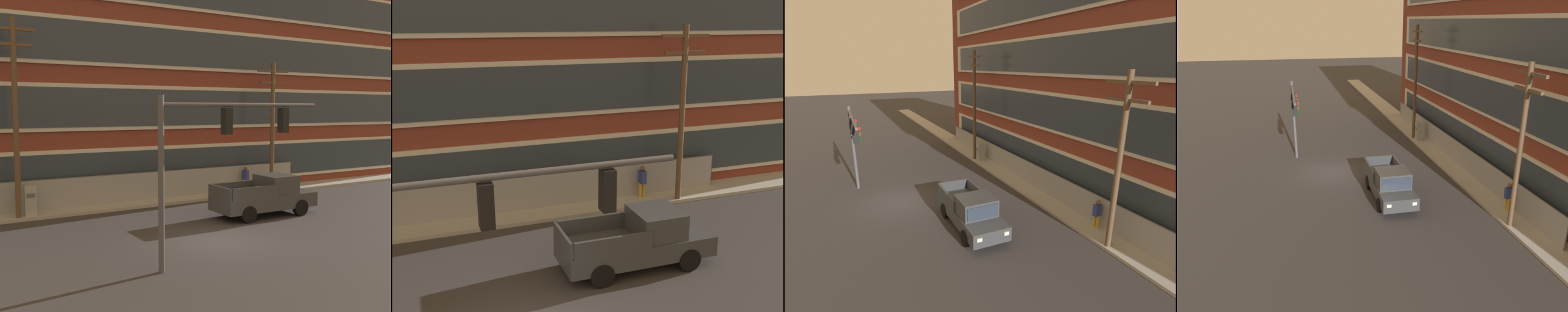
# 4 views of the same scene
# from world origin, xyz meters

# --- Properties ---
(sidewalk_building_side) EXTENTS (80.00, 1.93, 0.16)m
(sidewalk_building_side) POSITION_xyz_m (0.00, 8.48, 0.08)
(sidewalk_building_side) COLOR #9E9B93
(sidewalk_building_side) RESTS_ON ground
(brick_mill_building) EXTENTS (41.90, 11.91, 17.56)m
(brick_mill_building) POSITION_xyz_m (5.48, 15.10, 8.79)
(brick_mill_building) COLOR brown
(brick_mill_building) RESTS_ON ground
(chain_link_fence) EXTENTS (25.03, 0.06, 1.74)m
(chain_link_fence) POSITION_xyz_m (-0.79, 8.83, 0.89)
(chain_link_fence) COLOR gray
(chain_link_fence) RESTS_ON ground
(traffic_signal_mast) EXTENTS (6.57, 0.43, 5.67)m
(traffic_signal_mast) POSITION_xyz_m (-1.54, -2.14, 4.09)
(traffic_signal_mast) COLOR #4C4C51
(traffic_signal_mast) RESTS_ON ground
(pickup_truck_dark_grey) EXTENTS (5.34, 2.08, 1.98)m
(pickup_truck_dark_grey) POSITION_xyz_m (4.71, 2.80, 0.94)
(pickup_truck_dark_grey) COLOR #383A3D
(pickup_truck_dark_grey) RESTS_ON ground
(utility_pole_midblock) EXTENTS (2.30, 0.26, 8.04)m
(utility_pole_midblock) POSITION_xyz_m (9.17, 7.74, 4.45)
(utility_pole_midblock) COLOR brown
(utility_pole_midblock) RESTS_ON ground
(pedestrian_near_cabinet) EXTENTS (0.32, 0.40, 1.69)m
(pedestrian_near_cabinet) POSITION_xyz_m (7.69, 8.47, 0.97)
(pedestrian_near_cabinet) COLOR #B7932D
(pedestrian_near_cabinet) RESTS_ON ground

